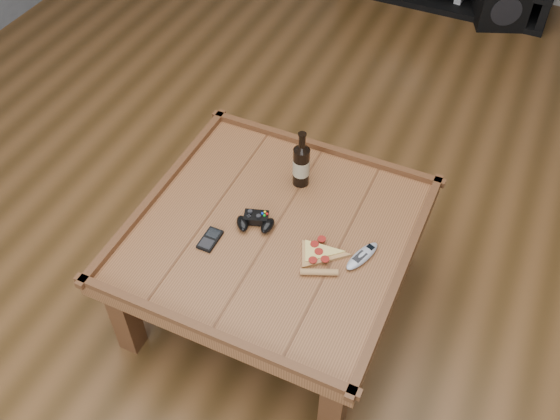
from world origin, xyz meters
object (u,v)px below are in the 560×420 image
at_px(game_controller, 256,221).
at_px(pizza_slice, 319,256).
at_px(beer_bottle, 301,164).
at_px(remote_control, 362,256).
at_px(smartphone, 210,239).
at_px(subwoofer, 502,0).
at_px(coffee_table, 273,240).

distance_m(game_controller, pizza_slice, 0.27).
relative_size(beer_bottle, remote_control, 1.47).
distance_m(smartphone, subwoofer, 2.83).
height_order(beer_bottle, smartphone, beer_bottle).
bearing_deg(subwoofer, game_controller, -121.96).
distance_m(game_controller, smartphone, 0.18).
relative_size(beer_bottle, subwoofer, 0.64).
bearing_deg(remote_control, smartphone, -144.52).
distance_m(pizza_slice, smartphone, 0.40).
relative_size(pizza_slice, smartphone, 2.57).
xyz_separation_m(beer_bottle, subwoofer, (0.40, 2.34, -0.40)).
bearing_deg(beer_bottle, pizza_slice, -56.91).
bearing_deg(game_controller, coffee_table, -12.40).
xyz_separation_m(game_controller, smartphone, (-0.12, -0.14, -0.01)).
bearing_deg(game_controller, pizza_slice, -26.99).
distance_m(beer_bottle, remote_control, 0.44).
distance_m(coffee_table, game_controller, 0.10).
bearing_deg(beer_bottle, game_controller, -102.77).
bearing_deg(smartphone, subwoofer, 78.14).
height_order(coffee_table, beer_bottle, beer_bottle).
bearing_deg(smartphone, game_controller, 49.31).
bearing_deg(smartphone, coffee_table, 37.57).
xyz_separation_m(smartphone, subwoofer, (0.58, 2.75, -0.31)).
height_order(pizza_slice, remote_control, same).
height_order(game_controller, pizza_slice, game_controller).
height_order(smartphone, remote_control, remote_control).
relative_size(beer_bottle, smartphone, 2.38).
distance_m(coffee_table, smartphone, 0.24).
height_order(coffee_table, game_controller, game_controller).
height_order(pizza_slice, smartphone, pizza_slice).
bearing_deg(coffee_table, game_controller, -174.41).
bearing_deg(coffee_table, beer_bottle, 91.34).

